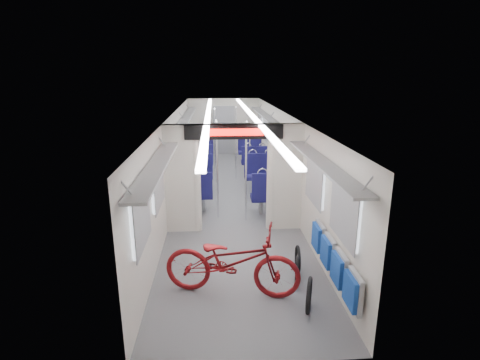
{
  "coord_description": "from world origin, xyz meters",
  "views": [
    {
      "loc": [
        -0.39,
        -9.6,
        3.3
      ],
      "look_at": [
        0.14,
        -1.86,
        1.07
      ],
      "focal_mm": 28.0,
      "sensor_mm": 36.0,
      "label": 1
    }
  ],
  "objects": [
    {
      "name": "carriage",
      "position": [
        0.0,
        -0.27,
        1.5
      ],
      "size": [
        12.0,
        12.02,
        2.31
      ],
      "color": "#515456",
      "rests_on": "ground"
    },
    {
      "name": "bicycle",
      "position": [
        -0.17,
        -4.5,
        0.55
      ],
      "size": [
        2.2,
        1.17,
        1.1
      ],
      "primitive_type": "imported",
      "rotation": [
        0.0,
        0.0,
        1.35
      ],
      "color": "maroon",
      "rests_on": "ground"
    },
    {
      "name": "flip_bench",
      "position": [
        1.35,
        -4.64,
        0.58
      ],
      "size": [
        0.12,
        2.1,
        0.5
      ],
      "color": "gray",
      "rests_on": "carriage"
    },
    {
      "name": "bike_hoop_a",
      "position": [
        0.9,
        -5.05,
        0.24
      ],
      "size": [
        0.23,
        0.52,
        0.54
      ],
      "primitive_type": "torus",
      "rotation": [
        1.57,
        0.0,
        1.23
      ],
      "color": "black",
      "rests_on": "ground"
    },
    {
      "name": "bike_hoop_b",
      "position": [
        0.89,
        -4.29,
        0.21
      ],
      "size": [
        0.16,
        0.47,
        0.47
      ],
      "primitive_type": "torus",
      "rotation": [
        1.57,
        0.0,
        1.32
      ],
      "color": "black",
      "rests_on": "ground"
    },
    {
      "name": "bike_hoop_c",
      "position": [
        0.98,
        -3.95,
        0.22
      ],
      "size": [
        0.09,
        0.49,
        0.49
      ],
      "primitive_type": "torus",
      "rotation": [
        1.57,
        0.0,
        1.48
      ],
      "color": "black",
      "rests_on": "ground"
    },
    {
      "name": "seat_bay_near_left",
      "position": [
        -0.93,
        0.07,
        0.56
      ],
      "size": [
        0.94,
        2.21,
        1.14
      ],
      "color": "#100E40",
      "rests_on": "ground"
    },
    {
      "name": "seat_bay_near_right",
      "position": [
        0.94,
        -0.17,
        0.58
      ],
      "size": [
        0.96,
        2.33,
        1.18
      ],
      "color": "#100E40",
      "rests_on": "ground"
    },
    {
      "name": "seat_bay_far_left",
      "position": [
        -0.94,
        3.58,
        0.57
      ],
      "size": [
        0.96,
        2.31,
        1.17
      ],
      "color": "#100E40",
      "rests_on": "ground"
    },
    {
      "name": "seat_bay_far_right",
      "position": [
        0.93,
        3.43,
        0.54
      ],
      "size": [
        0.9,
        2.02,
        1.08
      ],
      "color": "#100E40",
      "rests_on": "ground"
    },
    {
      "name": "stanchion_near_left",
      "position": [
        -0.34,
        -1.31,
        1.15
      ],
      "size": [
        0.04,
        0.04,
        2.3
      ],
      "primitive_type": "cylinder",
      "color": "silver",
      "rests_on": "ground"
    },
    {
      "name": "stanchion_near_right",
      "position": [
        0.3,
        -1.5,
        1.15
      ],
      "size": [
        0.04,
        0.04,
        2.3
      ],
      "primitive_type": "cylinder",
      "color": "silver",
      "rests_on": "ground"
    },
    {
      "name": "stanchion_far_left",
      "position": [
        -0.37,
        1.63,
        1.15
      ],
      "size": [
        0.04,
        0.04,
        2.3
      ],
      "primitive_type": "cylinder",
      "color": "silver",
      "rests_on": "ground"
    },
    {
      "name": "stanchion_far_right",
      "position": [
        0.28,
        2.06,
        1.15
      ],
      "size": [
        0.04,
        0.04,
        2.3
      ],
      "primitive_type": "cylinder",
      "color": "silver",
      "rests_on": "ground"
    }
  ]
}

